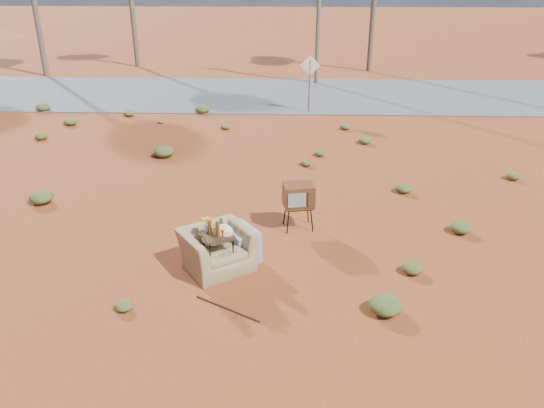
{
  "coord_description": "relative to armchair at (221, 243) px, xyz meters",
  "views": [
    {
      "loc": [
        0.83,
        -8.52,
        5.27
      ],
      "look_at": [
        0.45,
        1.38,
        0.8
      ],
      "focal_mm": 35.0,
      "sensor_mm": 36.0,
      "label": 1
    }
  ],
  "objects": [
    {
      "name": "rusty_bar",
      "position": [
        0.26,
        -1.41,
        -0.48
      ],
      "size": [
        1.15,
        0.71,
        0.04
      ],
      "primitive_type": "cylinder",
      "rotation": [
        0.0,
        1.57,
        -0.54
      ],
      "color": "#502115",
      "rests_on": "ground"
    },
    {
      "name": "ground",
      "position": [
        0.46,
        -0.23,
        -0.5
      ],
      "size": [
        140.0,
        140.0,
        0.0
      ],
      "primitive_type": "plane",
      "color": "brown",
      "rests_on": "ground"
    },
    {
      "name": "scrub_patch",
      "position": [
        -0.36,
        4.18,
        -0.36
      ],
      "size": [
        17.49,
        8.07,
        0.33
      ],
      "color": "#4F5927",
      "rests_on": "ground"
    },
    {
      "name": "side_table",
      "position": [
        -0.08,
        -0.18,
        0.3
      ],
      "size": [
        0.72,
        0.72,
        1.09
      ],
      "rotation": [
        0.0,
        0.0,
        0.42
      ],
      "color": "#3B2915",
      "rests_on": "ground"
    },
    {
      "name": "armchair",
      "position": [
        0.0,
        0.0,
        0.0
      ],
      "size": [
        1.57,
        1.57,
        1.07
      ],
      "rotation": [
        0.0,
        0.0,
        0.61
      ],
      "color": "olive",
      "rests_on": "ground"
    },
    {
      "name": "road_sign",
      "position": [
        1.96,
        11.77,
        1.0
      ],
      "size": [
        0.78,
        0.06,
        2.19
      ],
      "color": "brown",
      "rests_on": "ground"
    },
    {
      "name": "tv_unit",
      "position": [
        1.46,
        1.67,
        0.26
      ],
      "size": [
        0.72,
        0.62,
        1.02
      ],
      "rotation": [
        0.0,
        0.0,
        0.19
      ],
      "color": "black",
      "rests_on": "ground"
    },
    {
      "name": "highway",
      "position": [
        0.46,
        14.77,
        -0.48
      ],
      "size": [
        140.0,
        7.0,
        0.04
      ],
      "primitive_type": "cube",
      "color": "#565659",
      "rests_on": "ground"
    }
  ]
}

